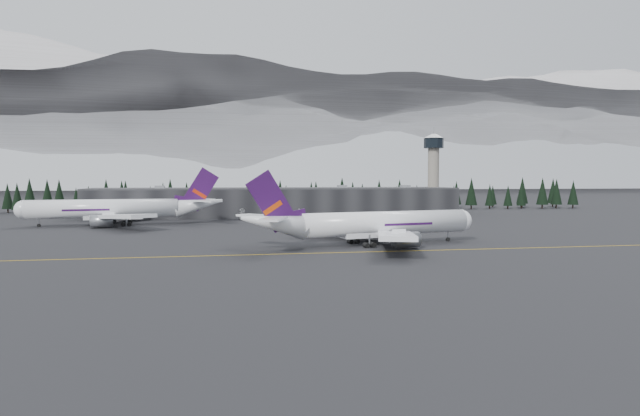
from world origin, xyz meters
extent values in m
plane|color=black|center=(0.00, 0.00, 0.00)|extent=(1400.00, 1400.00, 0.00)
cube|color=gold|center=(0.00, -2.00, 0.01)|extent=(400.00, 0.40, 0.02)
cube|color=black|center=(0.00, 125.00, 6.00)|extent=(160.00, 30.00, 12.00)
cube|color=#333335|center=(0.00, 125.00, 12.30)|extent=(160.00, 30.00, 0.60)
cylinder|color=gray|center=(75.00, 128.00, 16.00)|extent=(5.20, 5.20, 32.00)
cylinder|color=black|center=(75.00, 128.00, 33.25)|extent=(9.20, 9.20, 4.50)
cone|color=silver|center=(75.00, 128.00, 36.70)|extent=(10.00, 10.00, 2.00)
cube|color=black|center=(0.00, 162.00, 7.50)|extent=(360.00, 20.00, 15.00)
cylinder|color=white|center=(15.42, 11.44, 5.47)|extent=(45.99, 15.16, 5.97)
sphere|color=white|center=(37.81, 16.10, 5.47)|extent=(5.97, 5.97, 5.97)
cone|color=white|center=(-13.78, 5.36, 6.36)|extent=(17.57, 9.25, 8.64)
cube|color=white|center=(6.44, 25.31, 3.88)|extent=(23.93, 26.50, 2.55)
cylinder|color=gray|center=(13.40, 21.17, 2.19)|extent=(7.10, 5.02, 3.78)
cube|color=white|center=(12.72, -4.86, 3.88)|extent=(15.43, 28.97, 2.55)
cylinder|color=gray|center=(17.45, 1.70, 2.19)|extent=(7.10, 5.02, 3.78)
cube|color=#300E43|center=(-14.26, 5.26, 11.43)|extent=(12.43, 3.05, 14.81)
cube|color=#C03B0B|center=(-14.07, 5.30, 9.94)|extent=(4.86, 1.53, 3.65)
cube|color=white|center=(-16.94, 10.79, 7.75)|extent=(10.62, 11.14, 0.50)
cube|color=white|center=(-14.51, -0.89, 7.75)|extent=(7.67, 11.79, 0.50)
cylinder|color=black|center=(33.92, 15.29, 1.49)|extent=(0.50, 0.50, 2.98)
cylinder|color=black|center=(7.70, 14.40, 1.49)|extent=(0.50, 0.50, 2.98)
cylinder|color=black|center=(9.52, 5.64, 1.49)|extent=(0.50, 0.50, 2.98)
cylinder|color=silver|center=(-65.85, 85.04, 6.08)|extent=(51.23, 12.20, 6.63)
sphere|color=silver|center=(-91.10, 82.24, 6.08)|extent=(6.63, 6.63, 6.63)
cone|color=silver|center=(-32.92, 88.71, 7.07)|extent=(19.17, 8.64, 9.60)
cube|color=silver|center=(-57.37, 68.76, 4.31)|extent=(24.76, 30.54, 2.83)
cylinder|color=gray|center=(-64.63, 74.07, 2.43)|extent=(7.60, 4.97, 4.20)
cube|color=silver|center=(-61.16, 102.79, 4.31)|extent=(19.63, 32.03, 2.83)
cylinder|color=gray|center=(-67.08, 96.02, 2.43)|extent=(7.60, 4.97, 4.20)
cube|color=#330F46|center=(-32.37, 88.77, 12.70)|extent=(13.97, 2.10, 16.45)
cube|color=red|center=(-32.59, 88.74, 11.05)|extent=(5.42, 1.21, 4.05)
cube|color=silver|center=(-29.99, 82.36, 8.62)|extent=(11.20, 12.73, 0.55)
cube|color=silver|center=(-31.46, 95.54, 8.62)|extent=(9.43, 13.12, 0.55)
cylinder|color=black|center=(-86.71, 82.72, 1.66)|extent=(0.55, 0.55, 3.31)
cylinder|color=black|center=(-57.62, 80.96, 1.66)|extent=(0.55, 0.55, 3.31)
cylinder|color=black|center=(-58.72, 90.84, 1.66)|extent=(0.55, 0.55, 3.31)
imported|color=#BBBCBE|center=(-16.36, 102.81, 0.65)|extent=(3.80, 5.13, 1.30)
imported|color=#BABBBD|center=(7.95, 107.53, 0.70)|extent=(4.19, 1.79, 1.41)
camera|label=1|loc=(-27.76, -127.20, 16.85)|focal=32.00mm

